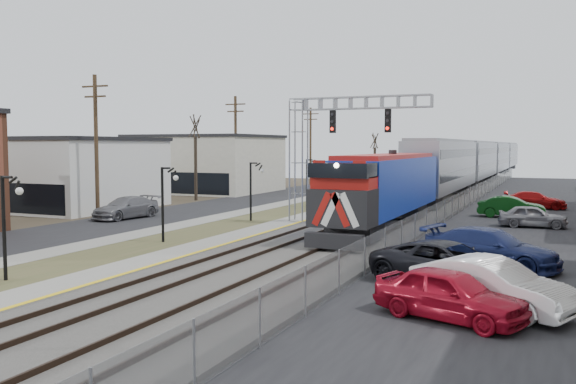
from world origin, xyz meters
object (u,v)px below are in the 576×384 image
Objects in this scene: car_lot_a at (450,295)px; train at (479,162)px; car_lot_b at (491,287)px; signal_gantry at (323,138)px.

train is at bearing 24.92° from car_lot_a.
train is 21.99× the size of car_lot_b.
signal_gantry reaches higher than train.
car_lot_a is 1.77m from car_lot_b.
signal_gantry is (-4.28, -45.98, 2.65)m from train.
train reaches higher than car_lot_b.
car_lot_b is at bearing -55.03° from signal_gantry.
car_lot_b is (7.64, -63.03, -2.13)m from train.
train is 64.85m from car_lot_a.
signal_gantry is 1.82× the size of car_lot_b.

